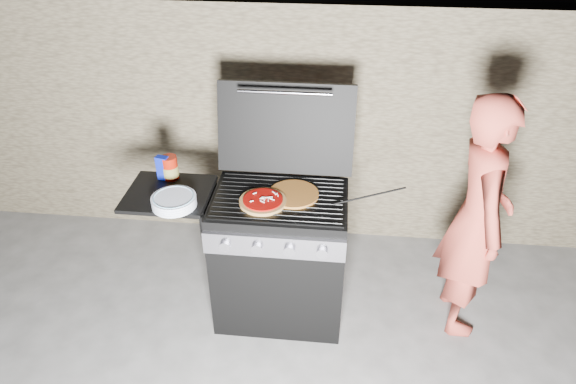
# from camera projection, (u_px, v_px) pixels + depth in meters

# --- Properties ---
(ground) EXTENTS (50.00, 50.00, 0.00)m
(ground) POSITION_uv_depth(u_px,v_px,m) (281.00, 308.00, 3.50)
(ground) COLOR #4F4D4C
(stone_wall) EXTENTS (8.00, 0.35, 1.80)m
(stone_wall) POSITION_uv_depth(u_px,v_px,m) (296.00, 121.00, 3.88)
(stone_wall) COLOR #756950
(stone_wall) RESTS_ON ground
(gas_grill) EXTENTS (1.34, 0.79, 0.91)m
(gas_grill) POSITION_uv_depth(u_px,v_px,m) (241.00, 254.00, 3.27)
(gas_grill) COLOR black
(gas_grill) RESTS_ON ground
(pizza_topped) EXTENTS (0.36, 0.36, 0.03)m
(pizza_topped) POSITION_uv_depth(u_px,v_px,m) (263.00, 201.00, 2.94)
(pizza_topped) COLOR #C78944
(pizza_topped) RESTS_ON gas_grill
(pizza_plain) EXTENTS (0.39, 0.39, 0.02)m
(pizza_plain) POSITION_uv_depth(u_px,v_px,m) (293.00, 194.00, 3.01)
(pizza_plain) COLOR orange
(pizza_plain) RESTS_ON gas_grill
(sauce_jar) EXTENTS (0.13, 0.13, 0.15)m
(sauce_jar) POSITION_uv_depth(u_px,v_px,m) (170.00, 167.00, 3.15)
(sauce_jar) COLOR #931607
(sauce_jar) RESTS_ON gas_grill
(blue_carton) EXTENTS (0.08, 0.06, 0.16)m
(blue_carton) POSITION_uv_depth(u_px,v_px,m) (163.00, 168.00, 3.14)
(blue_carton) COLOR #0A199B
(blue_carton) RESTS_ON gas_grill
(plate_stack) EXTENTS (0.31, 0.31, 0.06)m
(plate_stack) POSITION_uv_depth(u_px,v_px,m) (174.00, 201.00, 2.93)
(plate_stack) COLOR white
(plate_stack) RESTS_ON gas_grill
(person) EXTENTS (0.39, 0.59, 1.58)m
(person) POSITION_uv_depth(u_px,v_px,m) (477.00, 219.00, 3.02)
(person) COLOR #B64133
(person) RESTS_ON ground
(tongs) EXTENTS (0.41, 0.11, 0.08)m
(tongs) POSITION_uv_depth(u_px,v_px,m) (370.00, 196.00, 2.93)
(tongs) COLOR black
(tongs) RESTS_ON gas_grill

